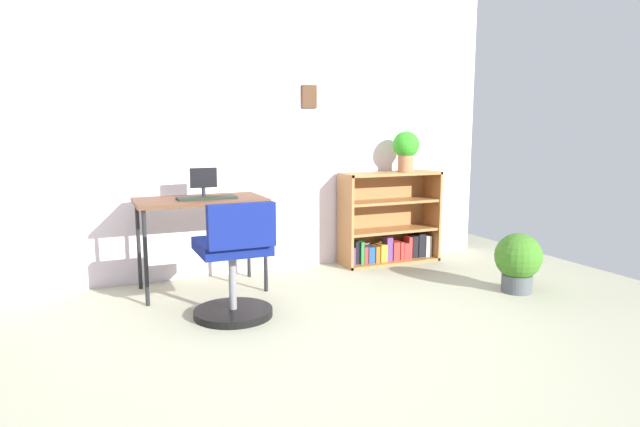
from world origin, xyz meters
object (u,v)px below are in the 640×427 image
(keyboard, at_px, (207,198))
(bookshelf_low, at_px, (388,224))
(office_chair, at_px, (234,267))
(potted_plant_on_shelf, at_px, (406,148))
(desk, at_px, (200,207))
(monitor, at_px, (204,184))
(potted_plant_floor, at_px, (518,260))

(keyboard, bearing_deg, bookshelf_low, 9.69)
(office_chair, bearing_deg, potted_plant_on_shelf, 26.15)
(desk, distance_m, office_chair, 0.79)
(bookshelf_low, relative_size, potted_plant_on_shelf, 2.54)
(keyboard, height_order, bookshelf_low, bookshelf_low)
(desk, distance_m, bookshelf_low, 1.81)
(monitor, bearing_deg, potted_plant_on_shelf, 4.36)
(desk, bearing_deg, potted_plant_floor, -24.85)
(monitor, xyz_separation_m, office_chair, (0.02, -0.77, -0.47))
(monitor, distance_m, potted_plant_on_shelf, 1.89)
(desk, height_order, monitor, monitor)
(desk, height_order, office_chair, office_chair)
(monitor, bearing_deg, desk, -137.32)
(potted_plant_on_shelf, bearing_deg, monitor, -175.64)
(bookshelf_low, bearing_deg, potted_plant_floor, -71.91)
(desk, xyz_separation_m, keyboard, (0.04, -0.06, 0.07))
(bookshelf_low, bearing_deg, desk, -172.56)
(office_chair, height_order, bookshelf_low, bookshelf_low)
(monitor, height_order, potted_plant_on_shelf, potted_plant_on_shelf)
(office_chair, xyz_separation_m, bookshelf_low, (1.71, 0.96, 0.01))
(potted_plant_floor, bearing_deg, office_chair, 172.62)
(office_chair, bearing_deg, bookshelf_low, 29.38)
(monitor, height_order, keyboard, monitor)
(desk, xyz_separation_m, bookshelf_low, (1.77, 0.23, -0.29))
(monitor, distance_m, keyboard, 0.13)
(desk, height_order, keyboard, keyboard)
(monitor, relative_size, keyboard, 0.52)
(monitor, xyz_separation_m, keyboard, (0.00, -0.10, -0.09))
(office_chair, distance_m, bookshelf_low, 1.97)
(keyboard, distance_m, potted_plant_on_shelf, 1.92)
(monitor, height_order, bookshelf_low, monitor)
(monitor, distance_m, office_chair, 0.90)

